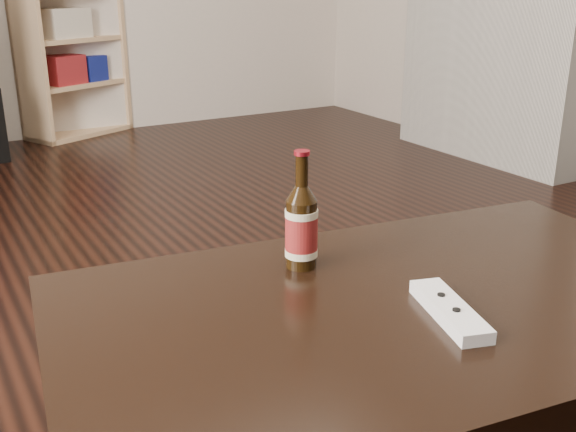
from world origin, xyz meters
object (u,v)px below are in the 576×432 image
beer_bottle (301,227)px  remote (450,310)px  bookshelf (66,35)px  coffee_table (397,328)px

beer_bottle → remote: bearing=-70.7°
bookshelf → coffee_table: (-0.29, -3.69, -0.24)m
bookshelf → coffee_table: size_ratio=0.95×
beer_bottle → remote: size_ratio=1.10×
bookshelf → beer_bottle: size_ratio=5.24×
bookshelf → remote: bookshelf is taller
coffee_table → bookshelf: bearing=85.5°
bookshelf → remote: 3.80m
coffee_table → remote: remote is taller
remote → bookshelf: bearing=103.1°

